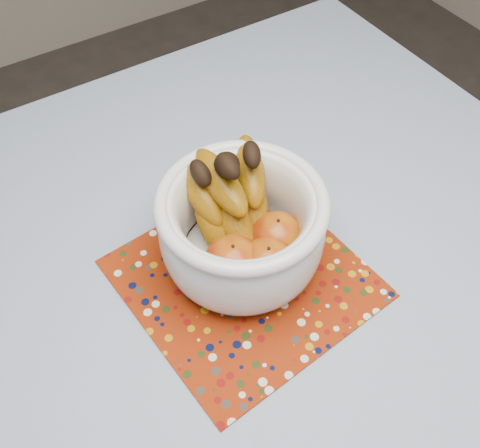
{
  "coord_description": "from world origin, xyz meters",
  "views": [
    {
      "loc": [
        -0.25,
        -0.34,
        1.5
      ],
      "look_at": [
        0.03,
        0.1,
        0.85
      ],
      "focal_mm": 42.0,
      "sensor_mm": 36.0,
      "label": 1
    }
  ],
  "objects": [
    {
      "name": "placemat",
      "position": [
        0.01,
        0.06,
        0.76
      ],
      "size": [
        0.37,
        0.37,
        0.0
      ],
      "primitive_type": "cube",
      "rotation": [
        0.0,
        0.0,
        0.09
      ],
      "color": "maroon",
      "rests_on": "tablecloth"
    },
    {
      "name": "fruit_bowl",
      "position": [
        0.03,
        0.1,
        0.85
      ],
      "size": [
        0.26,
        0.26,
        0.21
      ],
      "color": "silver",
      "rests_on": "placemat"
    },
    {
      "name": "table",
      "position": [
        0.0,
        0.0,
        0.67
      ],
      "size": [
        1.2,
        1.2,
        0.75
      ],
      "color": "brown",
      "rests_on": "ground"
    },
    {
      "name": "tablecloth",
      "position": [
        0.0,
        0.0,
        0.76
      ],
      "size": [
        1.32,
        1.32,
        0.01
      ],
      "primitive_type": "cube",
      "color": "#637EA6",
      "rests_on": "table"
    }
  ]
}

